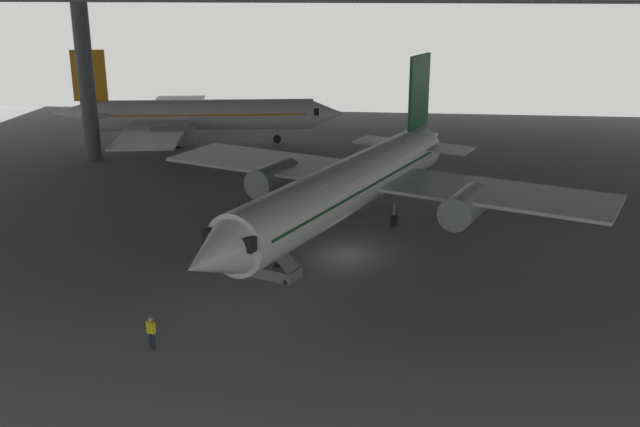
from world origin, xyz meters
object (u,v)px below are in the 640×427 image
at_px(boarding_stairs, 269,264).
at_px(airplane_distant, 196,115).
at_px(crew_worker_near_nose, 151,331).
at_px(baggage_tug, 335,188).
at_px(airplane_main, 352,184).
at_px(crew_worker_by_stairs, 255,250).

distance_m(boarding_stairs, airplane_distant, 39.53).
distance_m(crew_worker_near_nose, baggage_tug, 29.17).
relative_size(airplane_main, crew_worker_by_stairs, 21.31).
bearing_deg(crew_worker_by_stairs, baggage_tug, 77.31).
bearing_deg(airplane_distant, boarding_stairs, -68.36).
bearing_deg(airplane_main, airplane_distant, 124.84).
height_order(boarding_stairs, crew_worker_by_stairs, boarding_stairs).
bearing_deg(boarding_stairs, crew_worker_by_stairs, 122.79).
bearing_deg(crew_worker_by_stairs, airplane_main, 52.01).
distance_m(airplane_main, baggage_tug, 9.91).
xyz_separation_m(boarding_stairs, airplane_distant, (-14.54, 36.67, 2.52)).
xyz_separation_m(crew_worker_by_stairs, airplane_distant, (-13.33, 34.79, 2.31)).
xyz_separation_m(crew_worker_near_nose, airplane_distant, (-10.37, 46.56, 2.27)).
height_order(airplane_main, crew_worker_by_stairs, airplane_main).
bearing_deg(baggage_tug, boarding_stairs, -97.79).
distance_m(airplane_main, crew_worker_by_stairs, 9.68).
distance_m(crew_worker_by_stairs, airplane_distant, 37.33).
bearing_deg(airplane_main, crew_worker_by_stairs, -127.99).
relative_size(crew_worker_by_stairs, airplane_distant, 0.05).
bearing_deg(baggage_tug, crew_worker_near_nose, -103.30).
xyz_separation_m(boarding_stairs, baggage_tug, (2.53, 18.50, -0.21)).
height_order(boarding_stairs, airplane_distant, airplane_distant).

